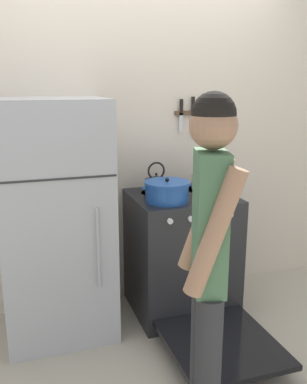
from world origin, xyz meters
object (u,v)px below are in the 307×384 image
(stove_range, at_px, (183,255))
(utensil_jar, at_px, (197,180))
(dutch_oven_pot, at_px, (167,191))
(tea_kettle, at_px, (156,183))
(refrigerator, at_px, (55,221))
(person, at_px, (209,260))

(stove_range, distance_m, utensil_jar, 0.58)
(dutch_oven_pot, distance_m, tea_kettle, 0.26)
(stove_range, bearing_deg, dutch_oven_pot, -150.51)
(dutch_oven_pot, relative_size, tea_kettle, 1.52)
(dutch_oven_pot, height_order, utensil_jar, utensil_jar)
(dutch_oven_pot, bearing_deg, refrigerator, 169.77)
(tea_kettle, bearing_deg, stove_range, -48.36)
(person, bearing_deg, dutch_oven_pot, 6.08)
(refrigerator, distance_m, person, 1.33)
(stove_range, xyz_separation_m, person, (-0.37, -1.17, 0.49))
(refrigerator, bearing_deg, tea_kettle, 9.48)
(dutch_oven_pot, bearing_deg, tea_kettle, 87.18)
(refrigerator, relative_size, stove_range, 1.17)
(stove_range, height_order, tea_kettle, tea_kettle)
(refrigerator, xyz_separation_m, dutch_oven_pot, (0.73, -0.13, 0.17))
(dutch_oven_pot, xyz_separation_m, utensil_jar, (0.34, 0.26, -0.00))
(refrigerator, height_order, dutch_oven_pot, refrigerator)
(stove_range, bearing_deg, tea_kettle, 131.64)
(tea_kettle, relative_size, utensil_jar, 0.81)
(stove_range, distance_m, tea_kettle, 0.56)
(refrigerator, relative_size, utensil_jar, 5.62)
(stove_range, relative_size, tea_kettle, 5.95)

